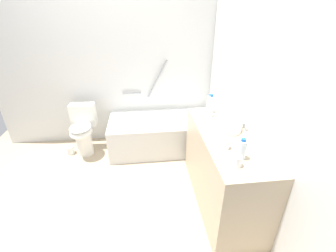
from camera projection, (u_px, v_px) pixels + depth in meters
The scene contains 15 objects.
ground_plane at pixel (111, 197), 2.63m from camera, with size 3.99×3.99×0.00m, color tan.
wall_back_tiled at pixel (111, 63), 3.31m from camera, with size 3.39×0.10×2.44m, color silver.
wall_right_mirror at pixel (257, 91), 2.22m from camera, with size 0.10×3.15×2.44m, color silver.
bathtub at pixel (162, 132), 3.45m from camera, with size 1.54×0.77×1.26m.
toilet at pixel (83, 129), 3.28m from camera, with size 0.35×0.51×0.73m.
vanity_counter at pixel (223, 169), 2.41m from camera, with size 0.52×1.36×0.85m, color tan.
sink_basin at pixel (224, 126), 2.30m from camera, with size 0.34×0.34×0.06m, color white.
sink_faucet at pixel (243, 125), 2.32m from camera, with size 0.12×0.15×0.06m.
water_bottle_0 at pixel (210, 104), 2.64m from camera, with size 0.07×0.07×0.21m.
water_bottle_1 at pixel (211, 106), 2.52m from camera, with size 0.06×0.06×0.26m.
water_bottle_2 at pixel (242, 149), 1.83m from camera, with size 0.07×0.07×0.18m.
drinking_glass_0 at pixel (226, 144), 1.99m from camera, with size 0.07×0.07×0.08m, color white.
drinking_glass_1 at pixel (237, 161), 1.76m from camera, with size 0.07×0.07×0.09m, color white.
soap_dish at pixel (233, 141), 2.08m from camera, with size 0.09×0.06×0.02m, color white.
toilet_paper_roll at pixel (70, 150), 3.38m from camera, with size 0.11×0.11×0.12m, color white.
Camera 1 is at (0.43, -2.01, 1.95)m, focal length 24.35 mm.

